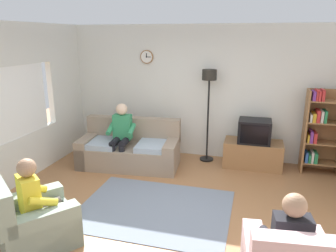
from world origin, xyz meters
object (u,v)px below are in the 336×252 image
couch (130,150)px  tv_stand (253,154)px  armchair_near_window (33,223)px  person_in_right_armchair (288,239)px  bookshelf (320,130)px  person_in_left_armchair (38,197)px  floor_lamp (209,90)px  person_on_couch (121,132)px  tv (254,131)px

couch → tv_stand: size_ratio=1.79×
armchair_near_window → person_in_right_armchair: size_ratio=1.06×
bookshelf → person_in_left_armchair: bookshelf is taller
armchair_near_window → bookshelf: bearing=42.0°
bookshelf → person_in_right_armchair: bearing=-103.5°
floor_lamp → person_in_left_armchair: 3.71m
armchair_near_window → person_in_right_armchair: person_in_right_armchair is taller
armchair_near_window → person_in_left_armchair: (0.05, 0.07, 0.32)m
person_in_right_armchair → person_in_left_armchair: bearing=178.7°
floor_lamp → armchair_near_window: size_ratio=1.56×
armchair_near_window → person_on_couch: bearing=88.5°
tv → person_in_left_armchair: bearing=-128.1°
tv → armchair_near_window: size_ratio=0.51×
bookshelf → person_in_left_armchair: size_ratio=1.39×
person_in_right_armchair → tv_stand: bearing=96.5°
bookshelf → person_in_left_armchair: (-3.62, -3.23, -0.21)m
tv_stand → bookshelf: size_ratio=0.70×
tv_stand → person_in_right_armchair: (0.37, -3.23, 0.35)m
tv_stand → armchair_near_window: size_ratio=0.93×
tv_stand → person_in_right_armchair: 3.27m
couch → bookshelf: size_ratio=1.26×
tv → tv_stand: bearing=90.0°
tv → floor_lamp: 1.17m
tv_stand → bookshelf: 1.29m
floor_lamp → person_in_left_armchair: (-1.55, -3.26, -0.85)m
tv_stand → tv: tv is taller
armchair_near_window → person_on_couch: size_ratio=0.96×
person_on_couch → person_in_right_armchair: (2.82, -2.53, -0.09)m
tv_stand → bookshelf: bookshelf is taller
couch → person_on_couch: person_on_couch is taller
couch → person_in_right_armchair: bearing=-44.4°
tv → person_in_right_armchair: (0.37, -3.20, -0.12)m
tv_stand → armchair_near_window: (-2.52, -3.23, 0.04)m
armchair_near_window → person_in_right_armchair: (2.89, 0.00, 0.32)m
bookshelf → floor_lamp: (-2.07, 0.03, 0.64)m
floor_lamp → person_on_couch: 1.89m
tv_stand → person_on_couch: person_on_couch is taller
person_in_right_armchair → person_on_couch: bearing=138.0°
person_in_left_armchair → person_in_right_armchair: same height
couch → tv: 2.43m
bookshelf → person_on_couch: 3.69m
tv → bookshelf: size_ratio=0.38×
tv_stand → person_in_left_armchair: person_in_left_armchair is taller
floor_lamp → person_in_right_armchair: bearing=-69.0°
person_in_left_armchair → person_on_couch: bearing=89.7°
couch → person_on_couch: 0.42m
tv_stand → floor_lamp: 1.51m
tv → bookshelf: (1.16, 0.10, 0.09)m
couch → floor_lamp: floor_lamp is taller
tv_stand → bookshelf: (1.16, 0.07, 0.56)m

